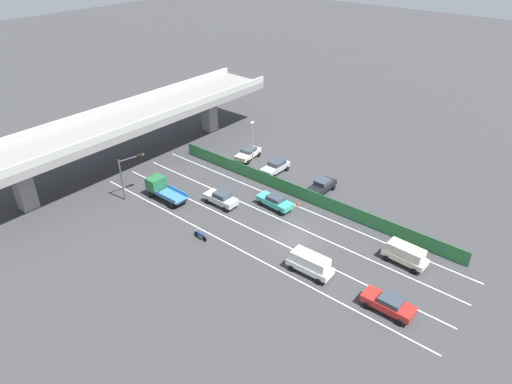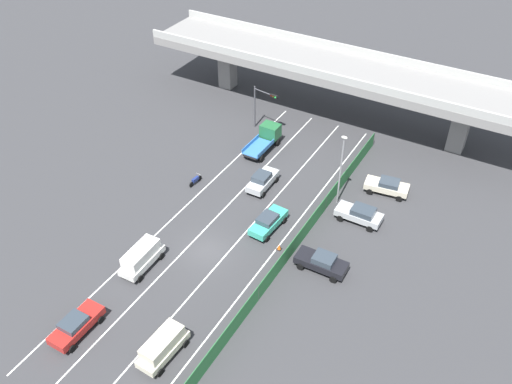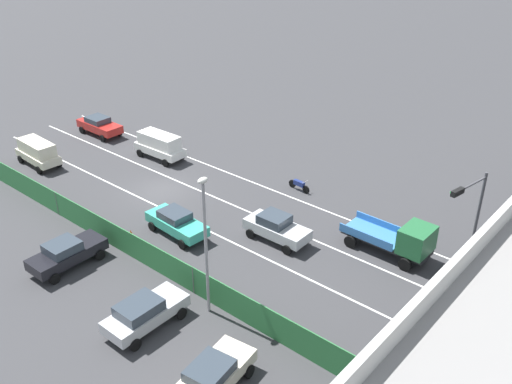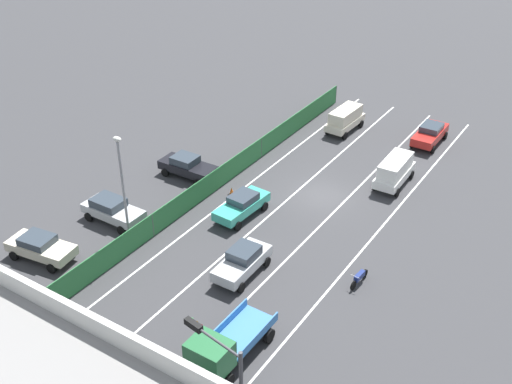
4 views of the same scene
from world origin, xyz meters
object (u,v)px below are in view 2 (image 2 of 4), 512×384
flatbed_truck_blue (266,137)px  motorcycle (195,180)px  parked_sedan_dark (322,262)px  traffic_light (262,102)px  car_sedan_silver (262,180)px  parked_sedan_cream (387,186)px  parked_wagon_silver (360,214)px  street_lamp (341,164)px  car_van_cream (163,346)px  traffic_cone (279,247)px  car_van_white (141,257)px  car_taxi_teal (268,222)px  car_sedan_red (76,325)px

flatbed_truck_blue → motorcycle: size_ratio=2.82×
parked_sedan_dark → traffic_light: size_ratio=0.84×
car_sedan_silver → parked_sedan_cream: car_sedan_silver is taller
parked_wagon_silver → street_lamp: (-3.00, 1.57, 3.80)m
car_van_cream → motorcycle: size_ratio=2.27×
traffic_light → parked_sedan_cream: bearing=-13.7°
traffic_cone → car_van_white: bearing=-139.9°
car_van_cream → parked_sedan_dark: (6.53, 13.96, -0.25)m
car_sedan_silver → street_lamp: 8.76m
parked_sedan_dark → car_sedan_silver: bearing=143.3°
traffic_cone → street_lamp: bearing=78.0°
car_taxi_teal → street_lamp: size_ratio=0.58×
car_van_cream → motorcycle: bearing=118.5°
car_sedan_red → parked_sedan_dark: 20.75m
motorcycle → traffic_cone: (12.24, -4.28, -0.18)m
traffic_light → car_sedan_red: bearing=-86.3°
car_van_cream → motorcycle: 21.18m
car_sedan_red → parked_wagon_silver: size_ratio=1.03×
parked_wagon_silver → car_sedan_red: bearing=-121.3°
parked_sedan_dark → parked_wagon_silver: size_ratio=1.03×
parked_sedan_dark → traffic_cone: size_ratio=7.58×
car_van_cream → parked_sedan_cream: car_van_cream is taller
car_sedan_silver → car_van_white: (-3.54, -15.15, 0.27)m
car_sedan_silver → parked_sedan_cream: (11.51, 5.60, -0.06)m
motorcycle → flatbed_truck_blue: bearing=73.0°
motorcycle → parked_sedan_dark: (16.62, -4.65, 0.46)m
flatbed_truck_blue → parked_sedan_dark: bearing=-46.9°
car_sedan_red → street_lamp: (11.15, 24.86, 3.82)m
traffic_cone → motorcycle: bearing=160.8°
traffic_light → car_taxi_teal: bearing=-58.7°
motorcycle → traffic_light: traffic_light is taller
street_lamp → traffic_cone: street_lamp is taller
parked_sedan_cream → car_van_white: bearing=-126.0°
car_sedan_silver → flatbed_truck_blue: 7.69m
car_van_white → traffic_cone: car_van_white is taller
car_sedan_red → car_van_white: (-0.12, 8.10, 0.30)m
parked_sedan_dark → street_lamp: (-2.50, 9.23, 3.81)m
motorcycle → traffic_cone: motorcycle is taller
car_sedan_red → parked_wagon_silver: parked_wagon_silver is taller
parked_sedan_cream → traffic_cone: (-5.66, -12.84, -0.61)m
car_sedan_silver → parked_wagon_silver: (10.73, 0.04, -0.02)m
parked_sedan_cream → traffic_cone: 14.05m
car_sedan_silver → parked_sedan_cream: size_ratio=0.93×
motorcycle → parked_wagon_silver: 17.39m
car_sedan_silver → car_sedan_red: size_ratio=0.94×
car_van_cream → car_sedan_red: car_van_cream is taller
car_sedan_silver → traffic_light: (-5.55, 9.77, 2.92)m
car_van_white → parked_wagon_silver: bearing=46.8°
parked_sedan_cream → traffic_light: (-17.06, 4.17, 2.98)m
car_taxi_teal → flatbed_truck_blue: (-7.00, 12.22, 0.34)m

